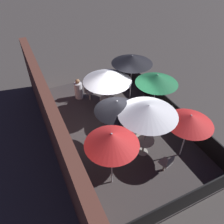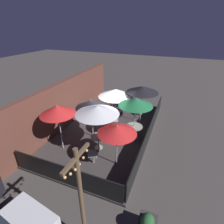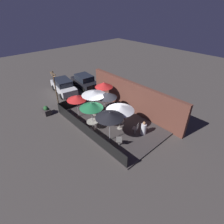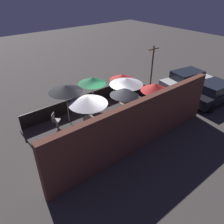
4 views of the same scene
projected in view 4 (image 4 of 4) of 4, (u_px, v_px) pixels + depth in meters
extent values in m
plane|color=#423D3A|center=(106.00, 124.00, 13.84)|extent=(60.00, 60.00, 0.00)
cube|color=#383333|center=(106.00, 124.00, 13.81)|extent=(9.06, 5.24, 0.12)
cube|color=brown|center=(139.00, 125.00, 11.18)|extent=(10.66, 0.36, 2.95)
cube|color=black|center=(84.00, 101.00, 15.25)|extent=(8.86, 0.05, 0.95)
cube|color=black|center=(155.00, 96.00, 15.93)|extent=(0.05, 5.04, 0.95)
cylinder|color=#B2B2B7|center=(126.00, 96.00, 14.32)|extent=(0.05, 0.05, 2.44)
cone|color=silver|center=(126.00, 81.00, 13.79)|extent=(2.15, 2.15, 0.40)
cylinder|color=#B2B2B7|center=(89.00, 113.00, 12.60)|extent=(0.05, 0.05, 2.26)
cone|color=silver|center=(88.00, 100.00, 12.14)|extent=(2.24, 2.24, 0.48)
cylinder|color=#B2B2B7|center=(93.00, 95.00, 14.43)|extent=(0.05, 0.05, 2.45)
cone|color=#1E6B3D|center=(92.00, 80.00, 13.90)|extent=(1.83, 1.83, 0.41)
cylinder|color=#B2B2B7|center=(124.00, 105.00, 13.37)|extent=(0.05, 0.05, 2.30)
cone|color=black|center=(124.00, 92.00, 12.89)|extent=(1.73, 1.73, 0.44)
cylinder|color=#B2B2B7|center=(67.00, 104.00, 13.30)|extent=(0.05, 0.05, 2.49)
cone|color=black|center=(65.00, 89.00, 12.76)|extent=(2.02, 2.02, 0.41)
cylinder|color=#B2B2B7|center=(153.00, 102.00, 13.53)|extent=(0.05, 0.05, 2.49)
cone|color=red|center=(155.00, 87.00, 13.00)|extent=(1.71, 1.71, 0.46)
cylinder|color=#B2B2B7|center=(122.00, 88.00, 15.68)|extent=(0.05, 0.05, 2.12)
cone|color=red|center=(122.00, 77.00, 15.23)|extent=(1.71, 1.71, 0.39)
cylinder|color=#9E998E|center=(125.00, 111.00, 14.95)|extent=(0.44, 0.44, 0.02)
cylinder|color=#9E998E|center=(125.00, 107.00, 14.77)|extent=(0.08, 0.08, 0.70)
cylinder|color=#9E998E|center=(126.00, 102.00, 14.58)|extent=(0.80, 0.80, 0.04)
cylinder|color=#9E998E|center=(90.00, 129.00, 13.18)|extent=(0.42, 0.42, 0.02)
cylinder|color=#9E998E|center=(90.00, 124.00, 12.99)|extent=(0.08, 0.08, 0.74)
cylinder|color=#9E998E|center=(89.00, 119.00, 12.79)|extent=(0.76, 0.76, 0.04)
cylinder|color=#9E998E|center=(94.00, 110.00, 15.06)|extent=(0.52, 0.52, 0.02)
cylinder|color=#9E998E|center=(93.00, 106.00, 14.88)|extent=(0.08, 0.08, 0.71)
cylinder|color=#9E998E|center=(93.00, 101.00, 14.68)|extent=(0.94, 0.94, 0.04)
cube|color=gray|center=(57.00, 124.00, 13.27)|extent=(0.11, 0.11, 0.46)
cube|color=gray|center=(56.00, 120.00, 13.14)|extent=(0.57, 0.57, 0.04)
cube|color=gray|center=(53.00, 117.00, 13.03)|extent=(0.31, 0.30, 0.44)
cube|color=gray|center=(134.00, 102.00, 15.61)|extent=(0.10, 0.10, 0.42)
cube|color=gray|center=(135.00, 100.00, 15.49)|extent=(0.48, 0.48, 0.04)
cube|color=gray|center=(136.00, 96.00, 15.48)|extent=(0.12, 0.40, 0.44)
cube|color=gray|center=(75.00, 138.00, 12.07)|extent=(0.10, 0.10, 0.47)
cube|color=gray|center=(75.00, 134.00, 11.94)|extent=(0.51, 0.51, 0.04)
cube|color=gray|center=(72.00, 132.00, 11.69)|extent=(0.16, 0.39, 0.44)
cylinder|color=silver|center=(71.00, 143.00, 11.40)|extent=(0.57, 0.57, 0.90)
sphere|color=#9E704C|center=(70.00, 134.00, 11.10)|extent=(0.24, 0.24, 0.24)
cube|color=#332D2D|center=(129.00, 83.00, 18.77)|extent=(0.81, 0.57, 0.54)
ellipsoid|color=#235128|center=(129.00, 79.00, 18.58)|extent=(0.53, 0.42, 0.48)
cylinder|color=brown|center=(152.00, 69.00, 17.34)|extent=(0.12, 0.12, 3.61)
cube|color=brown|center=(154.00, 49.00, 16.53)|extent=(1.10, 0.08, 0.08)
sphere|color=#F4B260|center=(158.00, 50.00, 16.85)|extent=(0.07, 0.07, 0.07)
sphere|color=#F4B260|center=(156.00, 51.00, 16.80)|extent=(0.07, 0.07, 0.07)
sphere|color=#F4B260|center=(154.00, 52.00, 16.72)|extent=(0.07, 0.07, 0.07)
sphere|color=#F4B260|center=(153.00, 53.00, 16.63)|extent=(0.07, 0.07, 0.07)
sphere|color=#F4B260|center=(151.00, 53.00, 16.50)|extent=(0.07, 0.07, 0.07)
sphere|color=#F4B260|center=(150.00, 52.00, 16.36)|extent=(0.07, 0.07, 0.07)
cube|color=silver|center=(186.00, 82.00, 17.83)|extent=(4.56, 2.36, 0.70)
cube|color=#1E232D|center=(187.00, 75.00, 17.49)|extent=(2.61, 1.92, 0.60)
cylinder|color=black|center=(180.00, 94.00, 16.84)|extent=(0.66, 0.28, 0.64)
cylinder|color=black|center=(166.00, 86.00, 18.04)|extent=(0.66, 0.28, 0.64)
cylinder|color=black|center=(204.00, 86.00, 17.98)|extent=(0.66, 0.28, 0.64)
cylinder|color=black|center=(189.00, 80.00, 19.18)|extent=(0.66, 0.28, 0.64)
cube|color=black|center=(213.00, 95.00, 15.85)|extent=(4.06, 1.99, 0.70)
cube|color=#1E232D|center=(215.00, 87.00, 15.51)|extent=(2.28, 1.72, 0.60)
cylinder|color=black|center=(211.00, 109.00, 14.87)|extent=(0.65, 0.23, 0.64)
cylinder|color=black|center=(192.00, 100.00, 16.01)|extent=(0.65, 0.23, 0.64)
cylinder|color=black|center=(212.00, 91.00, 17.19)|extent=(0.65, 0.23, 0.64)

